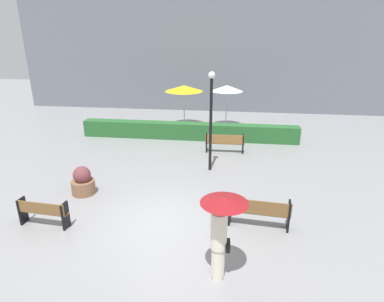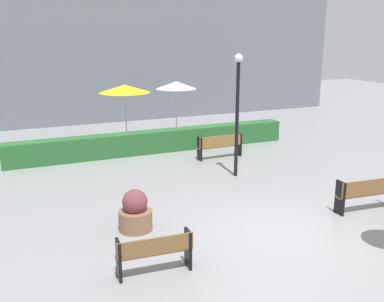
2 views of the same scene
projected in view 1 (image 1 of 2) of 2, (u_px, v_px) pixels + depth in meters
ground_plane at (162, 221)px, 10.13m from camera, size 60.00×60.00×0.00m
bench_near_left at (43, 211)px, 9.71m from camera, size 1.58×0.45×0.84m
bench_near_right at (259, 211)px, 9.63m from camera, size 1.87×0.53×0.94m
bench_back_row at (225, 142)px, 15.75m from camera, size 1.90×0.39×0.93m
pedestrian_with_umbrella at (221, 225)px, 7.30m from camera, size 1.09×1.09×2.19m
planter_pot at (83, 182)px, 11.73m from camera, size 0.84×0.84×1.05m
lamp_post at (211, 112)px, 13.07m from camera, size 0.28×0.28×4.15m
patio_umbrella_yellow at (184, 88)px, 19.36m from camera, size 2.27×2.27×2.60m
patio_umbrella_white at (227, 88)px, 19.25m from camera, size 1.90×1.90×2.62m
hedge_strip at (189, 131)px, 17.85m from camera, size 11.87×0.70×0.90m
building_facade at (208, 39)px, 23.26m from camera, size 28.00×1.20×10.30m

